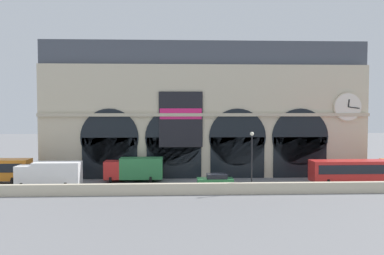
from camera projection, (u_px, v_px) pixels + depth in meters
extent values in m
plane|color=slate|center=(209.00, 185.00, 48.20)|extent=(200.00, 200.00, 0.00)
cube|color=beige|center=(213.00, 189.00, 43.16)|extent=(90.00, 0.70, 1.25)
cube|color=beige|center=(204.00, 121.00, 55.36)|extent=(45.14, 5.12, 15.53)
cube|color=#424751|center=(204.00, 55.00, 55.20)|extent=(45.14, 4.52, 3.32)
cube|color=black|center=(110.00, 158.00, 52.44)|extent=(7.42, 0.20, 5.63)
cylinder|color=black|center=(110.00, 138.00, 52.30)|extent=(7.81, 0.20, 7.81)
cube|color=black|center=(174.00, 158.00, 52.81)|extent=(7.42, 0.20, 5.63)
cylinder|color=black|center=(174.00, 137.00, 52.67)|extent=(7.81, 0.20, 7.81)
cube|color=black|center=(237.00, 158.00, 53.19)|extent=(7.42, 0.20, 5.63)
cylinder|color=black|center=(237.00, 137.00, 53.05)|extent=(7.81, 0.20, 7.81)
cube|color=black|center=(300.00, 157.00, 53.56)|extent=(7.42, 0.20, 5.63)
cylinder|color=black|center=(300.00, 137.00, 53.42)|extent=(7.81, 0.20, 7.81)
cylinder|color=beige|center=(348.00, 107.00, 53.40)|extent=(4.03, 0.25, 4.03)
cylinder|color=silver|center=(348.00, 107.00, 53.28)|extent=(3.73, 0.06, 3.73)
cube|color=black|center=(349.00, 103.00, 53.20)|extent=(0.26, 0.04, 1.04)
cube|color=black|center=(354.00, 108.00, 53.24)|extent=(1.59, 0.04, 0.33)
cube|color=black|center=(181.00, 120.00, 52.48)|extent=(5.92, 0.12, 7.53)
cube|color=#DB1E66|center=(181.00, 114.00, 52.36)|extent=(5.68, 0.04, 1.45)
cube|color=#B6AB91|center=(206.00, 115.00, 52.61)|extent=(45.14, 0.50, 0.44)
cylinder|color=black|center=(13.00, 181.00, 48.32)|extent=(0.28, 1.00, 1.00)
cylinder|color=black|center=(20.00, 178.00, 50.57)|extent=(0.28, 1.00, 1.00)
cube|color=white|center=(26.00, 175.00, 46.51)|extent=(2.00, 2.30, 2.30)
cube|color=white|center=(57.00, 173.00, 46.66)|extent=(5.50, 2.30, 2.70)
cylinder|color=black|center=(22.00, 186.00, 45.53)|extent=(0.28, 0.84, 0.84)
cylinder|color=black|center=(28.00, 183.00, 47.60)|extent=(0.28, 0.84, 0.84)
cylinder|color=black|center=(66.00, 186.00, 45.75)|extent=(0.28, 0.84, 0.84)
cylinder|color=black|center=(70.00, 183.00, 47.82)|extent=(0.28, 0.84, 0.84)
cube|color=red|center=(113.00, 170.00, 50.47)|extent=(2.00, 2.30, 2.30)
cube|color=#2D7A42|center=(141.00, 168.00, 50.63)|extent=(5.50, 2.30, 2.70)
cylinder|color=black|center=(111.00, 180.00, 49.49)|extent=(0.28, 0.84, 0.84)
cylinder|color=black|center=(113.00, 177.00, 51.56)|extent=(0.28, 0.84, 0.84)
cylinder|color=black|center=(151.00, 180.00, 49.71)|extent=(0.28, 0.84, 0.84)
cylinder|color=black|center=(152.00, 177.00, 51.78)|extent=(0.28, 0.84, 0.84)
cube|color=#2D7A42|center=(215.00, 181.00, 47.51)|extent=(4.40, 1.80, 0.70)
cube|color=black|center=(217.00, 176.00, 47.49)|extent=(2.46, 1.62, 0.55)
cylinder|color=black|center=(204.00, 185.00, 46.66)|extent=(0.28, 0.60, 0.60)
cylinder|color=black|center=(203.00, 183.00, 48.28)|extent=(0.28, 0.60, 0.60)
cylinder|color=black|center=(228.00, 185.00, 46.78)|extent=(0.28, 0.60, 0.60)
cylinder|color=black|center=(226.00, 183.00, 48.40)|extent=(0.28, 0.60, 0.60)
cube|color=red|center=(355.00, 171.00, 48.22)|extent=(11.00, 2.50, 2.60)
cube|color=black|center=(360.00, 170.00, 46.93)|extent=(10.12, 0.04, 1.10)
cylinder|color=black|center=(328.00, 183.00, 46.99)|extent=(0.28, 1.00, 1.00)
cylinder|color=black|center=(321.00, 180.00, 49.24)|extent=(0.28, 1.00, 1.00)
cylinder|color=black|center=(380.00, 179.00, 49.57)|extent=(0.28, 1.00, 1.00)
cylinder|color=black|center=(252.00, 164.00, 44.03)|extent=(0.16, 0.16, 6.50)
sphere|color=#F2EDCC|center=(252.00, 134.00, 43.86)|extent=(0.44, 0.44, 0.44)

